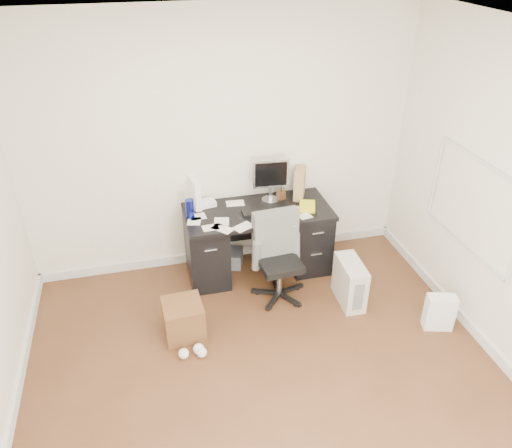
{
  "coord_description": "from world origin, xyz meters",
  "views": [
    {
      "loc": [
        -0.79,
        -2.66,
        3.26
      ],
      "look_at": [
        0.17,
        1.2,
        0.87
      ],
      "focal_mm": 35.0,
      "sensor_mm": 36.0,
      "label": 1
    }
  ],
  "objects": [
    {
      "name": "wicker_basket",
      "position": [
        -0.6,
        0.84,
        0.18
      ],
      "size": [
        0.37,
        0.37,
        0.35
      ],
      "primitive_type": "cube",
      "rotation": [
        0.0,
        0.0,
        0.05
      ],
      "color": "#4A3016",
      "rests_on": "ground"
    },
    {
      "name": "keyboard",
      "position": [
        0.33,
        1.61,
        0.76
      ],
      "size": [
        0.42,
        0.16,
        0.02
      ],
      "primitive_type": "cube",
      "rotation": [
        0.0,
        0.0,
        0.05
      ],
      "color": "black",
      "rests_on": "desk"
    },
    {
      "name": "travel_mug",
      "position": [
        -0.39,
        1.67,
        0.85
      ],
      "size": [
        0.11,
        0.11,
        0.19
      ],
      "primitive_type": "cylinder",
      "rotation": [
        0.0,
        0.0,
        0.38
      ],
      "color": "navy",
      "rests_on": "desk"
    },
    {
      "name": "lcd_monitor",
      "position": [
        0.48,
        1.82,
        0.99
      ],
      "size": [
        0.39,
        0.25,
        0.48
      ],
      "primitive_type": null,
      "rotation": [
        0.0,
        0.0,
        -0.08
      ],
      "color": "#BCBCC1",
      "rests_on": "desk"
    },
    {
      "name": "loose_papers",
      "position": [
        0.1,
        1.6,
        0.75
      ],
      "size": [
        1.1,
        0.6,
        0.0
      ],
      "primitive_type": null,
      "color": "white",
      "rests_on": "desk"
    },
    {
      "name": "white_binder",
      "position": [
        -0.31,
        1.9,
        0.91
      ],
      "size": [
        0.18,
        0.29,
        0.32
      ],
      "primitive_type": "cube",
      "rotation": [
        0.0,
        0.0,
        0.18
      ],
      "color": "white",
      "rests_on": "desk"
    },
    {
      "name": "ground",
      "position": [
        0.0,
        0.0,
        0.0
      ],
      "size": [
        4.0,
        4.0,
        0.0
      ],
      "primitive_type": "plane",
      "color": "#482B17",
      "rests_on": "ground"
    },
    {
      "name": "desk_printer",
      "position": [
        0.01,
        1.83,
        0.09
      ],
      "size": [
        0.36,
        0.33,
        0.17
      ],
      "primitive_type": "cube",
      "rotation": [
        0.0,
        0.0,
        -0.34
      ],
      "color": "slate",
      "rests_on": "ground"
    },
    {
      "name": "yellow_book",
      "position": [
        0.81,
        1.57,
        0.77
      ],
      "size": [
        0.24,
        0.27,
        0.04
      ],
      "primitive_type": "cube",
      "rotation": [
        0.0,
        0.0,
        -0.34
      ],
      "color": "yellow",
      "rests_on": "desk"
    },
    {
      "name": "shopping_bag",
      "position": [
        1.71,
        0.36,
        0.18
      ],
      "size": [
        0.31,
        0.25,
        0.36
      ],
      "primitive_type": "cube",
      "rotation": [
        0.0,
        0.0,
        -0.28
      ],
      "color": "white",
      "rests_on": "ground"
    },
    {
      "name": "pen_cup",
      "position": [
        0.6,
        1.83,
        0.86
      ],
      "size": [
        0.11,
        0.11,
        0.22
      ],
      "primitive_type": null,
      "rotation": [
        0.0,
        0.0,
        0.34
      ],
      "color": "#522B17",
      "rests_on": "desk"
    },
    {
      "name": "room_shell",
      "position": [
        0.03,
        0.03,
        1.66
      ],
      "size": [
        4.02,
        4.02,
        2.71
      ],
      "color": "silver",
      "rests_on": "ground"
    },
    {
      "name": "office_chair",
      "position": [
        0.4,
        1.16,
        0.46
      ],
      "size": [
        0.55,
        0.55,
        0.91
      ],
      "primitive_type": null,
      "rotation": [
        0.0,
        0.0,
        0.07
      ],
      "color": "#565956",
      "rests_on": "ground"
    },
    {
      "name": "magazine_file",
      "position": [
        0.8,
        1.84,
        0.91
      ],
      "size": [
        0.23,
        0.3,
        0.31
      ],
      "primitive_type": "cube",
      "rotation": [
        0.0,
        0.0,
        -0.43
      ],
      "color": "#9F7A4D",
      "rests_on": "desk"
    },
    {
      "name": "paper_remote",
      "position": [
        0.47,
        1.37,
        0.76
      ],
      "size": [
        0.31,
        0.27,
        0.02
      ],
      "primitive_type": null,
      "rotation": [
        0.0,
        0.0,
        -0.23
      ],
      "color": "white",
      "rests_on": "desk"
    },
    {
      "name": "computer_mouse",
      "position": [
        0.68,
        1.52,
        0.78
      ],
      "size": [
        0.08,
        0.08,
        0.06
      ],
      "primitive_type": "sphere",
      "rotation": [
        0.0,
        0.0,
        -0.42
      ],
      "color": "#BCBCC1",
      "rests_on": "desk"
    },
    {
      "name": "desk",
      "position": [
        0.3,
        1.65,
        0.4
      ],
      "size": [
        1.5,
        0.7,
        0.75
      ],
      "color": "black",
      "rests_on": "ground"
    },
    {
      "name": "pc_tower",
      "position": [
        1.05,
        0.92,
        0.23
      ],
      "size": [
        0.22,
        0.47,
        0.46
      ],
      "primitive_type": "cube",
      "rotation": [
        0.0,
        0.0,
        -0.04
      ],
      "color": "#BDB6AA",
      "rests_on": "ground"
    }
  ]
}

